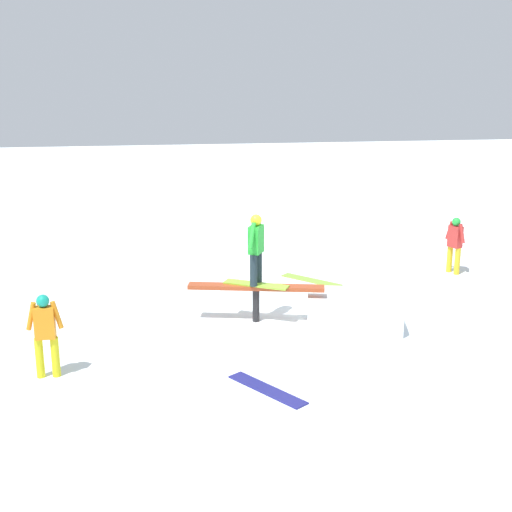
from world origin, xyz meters
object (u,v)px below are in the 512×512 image
bystander_red (455,242)px  main_rider_on_rail (256,250)px  rail_feature (256,290)px  bystander_orange (45,331)px  loose_snowboard_navy (267,390)px  loose_snowboard_lime (311,280)px

bystander_red → main_rider_on_rail: bearing=92.5°
main_rider_on_rail → rail_feature: bearing=0.0°
bystander_red → bystander_orange: bystander_orange is taller
main_rider_on_rail → bystander_orange: size_ratio=1.00×
loose_snowboard_navy → loose_snowboard_lime: same height
bystander_orange → loose_snowboard_navy: size_ratio=0.92×
main_rider_on_rail → loose_snowboard_navy: (0.25, 3.07, -1.47)m
bystander_orange → loose_snowboard_lime: bearing=39.1°
main_rider_on_rail → loose_snowboard_lime: main_rider_on_rail is taller
rail_feature → loose_snowboard_lime: bearing=-112.2°
rail_feature → bystander_orange: bystander_orange is taller
rail_feature → loose_snowboard_navy: rail_feature is taller
loose_snowboard_navy → bystander_red: bearing=-79.7°
bystander_orange → main_rider_on_rail: bearing=28.1°
main_rider_on_rail → bystander_orange: main_rider_on_rail is taller
loose_snowboard_lime → bystander_orange: bearing=-95.2°
bystander_red → loose_snowboard_navy: bystander_red is taller
bystander_red → loose_snowboard_lime: bystander_red is taller
loose_snowboard_lime → main_rider_on_rail: bearing=-79.1°
rail_feature → loose_snowboard_navy: bearing=97.3°
main_rider_on_rail → bystander_red: size_ratio=1.03×
main_rider_on_rail → loose_snowboard_lime: (-1.67, -2.46, -1.47)m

